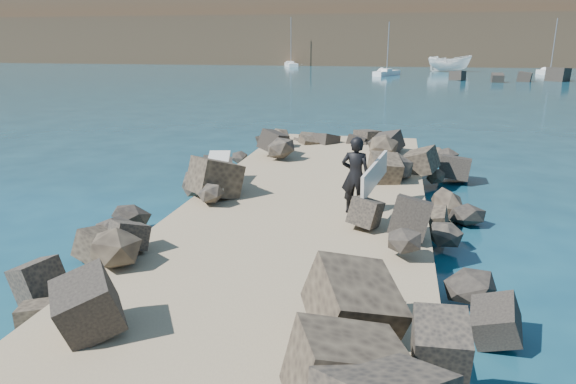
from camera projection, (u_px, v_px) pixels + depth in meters
The scene contains 11 objects.
ground at pixel (297, 241), 12.16m from camera, with size 800.00×800.00×0.00m, color #0F384C.
jetty at pixel (278, 264), 10.20m from camera, with size 6.00×26.00×0.60m, color #8C7759.
riprap_left at pixel (153, 234), 11.19m from camera, with size 2.60×22.00×1.00m, color black.
riprap_right at pixel (427, 257), 10.03m from camera, with size 2.60×22.00×1.00m, color black.
headland at pixel (431, 2), 155.78m from camera, with size 360.00×140.00×32.00m, color #2D4919.
surfboard_resting at pixel (216, 174), 14.15m from camera, with size 0.60×2.42×0.08m, color beige.
boat_imported at pixel (449, 63), 80.43m from camera, with size 2.46×6.55×2.53m, color white.
surfer_with_board at pixel (358, 175), 12.04m from camera, with size 1.05×2.26×1.85m.
sailboat_b at pixel (387, 73), 71.21m from camera, with size 3.68×5.94×7.29m.
sailboat_e at pixel (291, 65), 97.77m from camera, with size 4.15×7.70×9.10m.
sailboat_d at pixel (550, 73), 71.53m from camera, with size 2.30×6.52×7.77m.
Camera 1 is at (2.16, -11.13, 4.54)m, focal length 32.00 mm.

